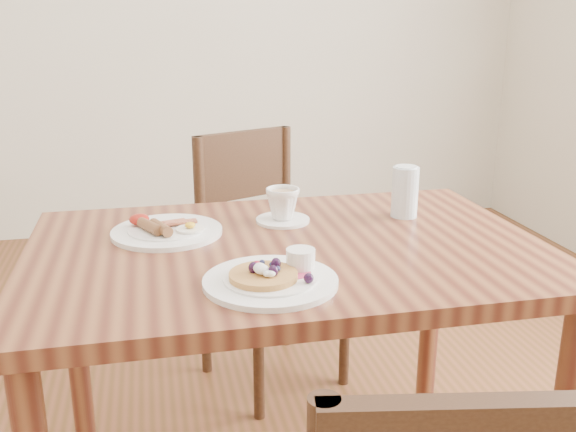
# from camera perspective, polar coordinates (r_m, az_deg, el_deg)

# --- Properties ---
(dining_table) EXTENTS (1.20, 0.80, 0.75)m
(dining_table) POSITION_cam_1_polar(r_m,az_deg,el_deg) (1.54, 0.00, -6.03)
(dining_table) COLOR brown
(dining_table) RESTS_ON ground
(chair_far) EXTENTS (0.55, 0.55, 0.88)m
(chair_far) POSITION_cam_1_polar(r_m,az_deg,el_deg) (2.26, -2.11, -2.67)
(chair_far) COLOR #3D2516
(chair_far) RESTS_ON ground
(pancake_plate) EXTENTS (0.27, 0.27, 0.06)m
(pancake_plate) POSITION_cam_1_polar(r_m,az_deg,el_deg) (1.28, -1.38, -5.45)
(pancake_plate) COLOR white
(pancake_plate) RESTS_ON dining_table
(breakfast_plate) EXTENTS (0.27, 0.27, 0.04)m
(breakfast_plate) POSITION_cam_1_polar(r_m,az_deg,el_deg) (1.60, -10.87, -1.23)
(breakfast_plate) COLOR white
(breakfast_plate) RESTS_ON dining_table
(teacup_saucer) EXTENTS (0.14, 0.14, 0.09)m
(teacup_saucer) POSITION_cam_1_polar(r_m,az_deg,el_deg) (1.66, -0.47, 0.85)
(teacup_saucer) COLOR white
(teacup_saucer) RESTS_ON dining_table
(water_glass) EXTENTS (0.07, 0.07, 0.13)m
(water_glass) POSITION_cam_1_polar(r_m,az_deg,el_deg) (1.73, 10.35, 2.12)
(water_glass) COLOR silver
(water_glass) RESTS_ON dining_table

